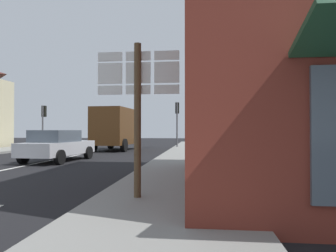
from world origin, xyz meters
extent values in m
plane|color=black|center=(0.00, 10.00, 0.00)|extent=(80.00, 80.00, 0.00)
cube|color=gray|center=(6.57, 8.00, 0.07)|extent=(3.08, 44.00, 0.14)
cube|color=silver|center=(0.00, 6.00, 0.01)|extent=(0.16, 12.00, 0.01)
cube|color=#B7BABF|center=(0.48, 8.22, 0.62)|extent=(2.10, 4.33, 0.60)
cube|color=#47515B|center=(0.46, 7.97, 1.19)|extent=(1.72, 2.22, 0.55)
cylinder|color=black|center=(-0.28, 9.64, 0.32)|extent=(0.27, 0.66, 0.64)
cylinder|color=black|center=(1.47, 9.49, 0.32)|extent=(0.27, 0.66, 0.64)
cylinder|color=black|center=(-0.51, 6.95, 0.32)|extent=(0.27, 0.66, 0.64)
cylinder|color=black|center=(1.24, 6.80, 0.32)|extent=(0.27, 0.66, 0.64)
cube|color=#4C2D14|center=(1.03, 15.45, 1.75)|extent=(2.42, 3.83, 2.60)
cube|color=#4C2D14|center=(1.18, 17.95, 1.45)|extent=(2.16, 1.42, 2.00)
cube|color=#47515B|center=(1.18, 18.00, 2.25)|extent=(1.76, 0.21, 0.70)
cylinder|color=black|center=(0.08, 17.96, 0.45)|extent=(0.33, 0.92, 0.90)
cylinder|color=black|center=(2.27, 17.83, 0.45)|extent=(0.33, 0.92, 0.90)
cylinder|color=black|center=(-0.13, 14.57, 0.45)|extent=(0.33, 0.92, 0.90)
cylinder|color=black|center=(2.07, 14.44, 0.45)|extent=(0.33, 0.92, 0.90)
cylinder|color=brown|center=(5.93, 0.47, 1.60)|extent=(0.14, 0.14, 3.20)
cube|color=white|center=(5.35, 0.52, 2.96)|extent=(0.50, 0.03, 0.18)
cube|color=black|center=(5.35, 0.54, 2.96)|extent=(0.43, 0.01, 0.13)
cube|color=white|center=(5.35, 0.52, 2.62)|extent=(0.50, 0.03, 0.42)
cube|color=black|center=(5.35, 0.54, 2.62)|extent=(0.43, 0.01, 0.32)
cube|color=white|center=(5.35, 0.52, 2.28)|extent=(0.50, 0.03, 0.18)
cube|color=black|center=(5.35, 0.54, 2.28)|extent=(0.43, 0.01, 0.13)
cube|color=white|center=(5.93, 0.52, 2.96)|extent=(0.50, 0.03, 0.18)
cube|color=black|center=(5.93, 0.54, 2.96)|extent=(0.43, 0.01, 0.13)
cube|color=white|center=(5.93, 0.52, 2.62)|extent=(0.50, 0.03, 0.42)
cube|color=black|center=(5.93, 0.54, 2.62)|extent=(0.43, 0.01, 0.32)
cube|color=white|center=(5.93, 0.52, 2.28)|extent=(0.50, 0.03, 0.18)
cube|color=black|center=(5.93, 0.54, 2.28)|extent=(0.43, 0.01, 0.13)
cube|color=white|center=(6.51, 0.52, 2.96)|extent=(0.50, 0.03, 0.18)
cube|color=black|center=(6.51, 0.54, 2.96)|extent=(0.43, 0.01, 0.13)
cube|color=white|center=(6.51, 0.52, 2.62)|extent=(0.50, 0.03, 0.42)
cube|color=black|center=(6.51, 0.54, 2.62)|extent=(0.43, 0.01, 0.32)
cube|color=white|center=(6.51, 0.52, 2.28)|extent=(0.50, 0.03, 0.18)
cube|color=black|center=(6.51, 0.54, 2.28)|extent=(0.43, 0.01, 0.13)
cylinder|color=#47474C|center=(-5.33, 17.35, 1.72)|extent=(0.12, 0.12, 3.45)
cube|color=black|center=(-5.33, 17.55, 3.00)|extent=(0.30, 0.28, 0.90)
sphere|color=#360303|center=(-5.33, 17.69, 3.27)|extent=(0.18, 0.18, 0.18)
sphere|color=#3C2303|center=(-5.33, 17.69, 2.99)|extent=(0.18, 0.18, 0.18)
sphere|color=#0CA526|center=(-5.33, 17.69, 2.71)|extent=(0.18, 0.18, 0.18)
cylinder|color=#47474C|center=(5.33, 18.77, 1.87)|extent=(0.12, 0.12, 3.74)
cube|color=black|center=(5.33, 18.97, 3.29)|extent=(0.30, 0.28, 0.90)
sphere|color=#360303|center=(5.33, 19.11, 3.56)|extent=(0.18, 0.18, 0.18)
sphere|color=#3C2303|center=(5.33, 19.11, 3.28)|extent=(0.18, 0.18, 0.18)
sphere|color=#0CA526|center=(5.33, 19.11, 3.00)|extent=(0.18, 0.18, 0.18)
camera|label=1|loc=(7.16, -5.39, 1.46)|focal=32.06mm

